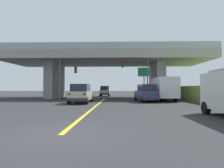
% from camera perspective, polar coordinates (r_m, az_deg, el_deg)
% --- Properties ---
extents(ground, '(160.00, 160.00, 0.00)m').
position_cam_1_polar(ground, '(30.49, -1.96, -4.27)').
color(ground, '#2B2B2D').
extents(overpass_bridge, '(31.40, 10.71, 7.85)m').
position_cam_1_polar(overpass_bridge, '(30.73, -1.95, 6.40)').
color(overpass_bridge, gray).
rests_on(overpass_bridge, ground).
extents(lane_divider_stripe, '(0.20, 21.68, 0.01)m').
position_cam_1_polar(lane_divider_stripe, '(17.32, -4.74, -6.51)').
color(lane_divider_stripe, yellow).
rests_on(lane_divider_stripe, ground).
extents(suv_lead, '(1.98, 4.65, 2.02)m').
position_cam_1_polar(suv_lead, '(20.26, -9.35, -2.88)').
color(suv_lead, '#B7B29E').
rests_on(suv_lead, ground).
extents(suv_crossing, '(2.33, 4.81, 2.02)m').
position_cam_1_polar(suv_crossing, '(22.30, 10.27, -2.74)').
color(suv_crossing, navy).
rests_on(suv_crossing, ground).
extents(box_truck, '(2.33, 7.39, 2.88)m').
position_cam_1_polar(box_truck, '(24.91, 15.08, -1.34)').
color(box_truck, red).
rests_on(box_truck, ground).
extents(sedan_oncoming, '(1.88, 4.32, 2.02)m').
position_cam_1_polar(sedan_oncoming, '(37.30, -2.15, -2.18)').
color(sedan_oncoming, silver).
rests_on(sedan_oncoming, ground).
extents(traffic_signal_nearside, '(3.69, 0.36, 6.09)m').
position_cam_1_polar(traffic_signal_nearside, '(26.08, 8.17, 3.83)').
color(traffic_signal_nearside, '#56595E').
rests_on(traffic_signal_nearside, ground).
extents(traffic_signal_farside, '(2.44, 0.36, 5.48)m').
position_cam_1_polar(traffic_signal_farside, '(26.79, -13.94, 2.58)').
color(traffic_signal_farside, '#56595E').
rests_on(traffic_signal_farside, ground).
extents(highway_sign, '(1.82, 0.17, 4.72)m').
position_cam_1_polar(highway_sign, '(27.48, 9.72, 2.75)').
color(highway_sign, slate).
rests_on(highway_sign, ground).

